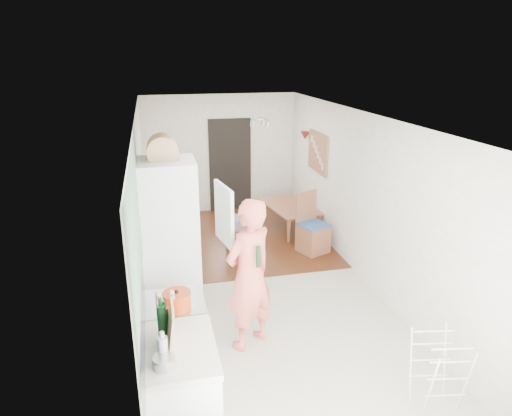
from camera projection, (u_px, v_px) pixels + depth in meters
name	position (u px, v px, depth m)	size (l,w,h in m)	color
room_shell	(259.00, 206.00, 6.43)	(3.20, 7.00, 2.50)	white
floor	(258.00, 285.00, 6.83)	(3.20, 7.00, 0.01)	#BBB1A0
wood_floor_overlay	(236.00, 238.00, 8.54)	(3.20, 3.30, 0.01)	#552614
sage_wall_panel	(137.00, 225.00, 4.05)	(0.02, 3.00, 1.30)	slate
tile_splashback	(143.00, 327.00, 3.77)	(0.02, 1.90, 0.50)	black
doorway_recess	(230.00, 166.00, 9.76)	(0.90, 0.04, 2.00)	black
base_cabinet	(182.00, 392.00, 4.07)	(0.60, 0.90, 0.86)	white
worktop	(180.00, 349.00, 3.92)	(0.62, 0.92, 0.06)	beige
range_cooker	(177.00, 342.00, 4.75)	(0.60, 0.60, 0.88)	white
cooker_top	(174.00, 303.00, 4.60)	(0.60, 0.60, 0.04)	silver
fridge_housing	(171.00, 247.00, 5.49)	(0.66, 0.66, 2.15)	white
fridge_door	(224.00, 215.00, 5.19)	(0.56, 0.04, 0.70)	white
fridge_interior	(195.00, 208.00, 5.41)	(0.02, 0.52, 0.66)	white
pinboard	(318.00, 152.00, 8.42)	(0.03, 0.90, 0.70)	tan
pinboard_frame	(317.00, 152.00, 8.41)	(0.01, 0.94, 0.74)	brown
wall_sconce	(305.00, 136.00, 8.94)	(0.18, 0.18, 0.16)	maroon
person	(249.00, 262.00, 5.12)	(0.78, 0.51, 2.15)	#F76959
dining_table	(290.00, 219.00, 8.92)	(1.17, 0.65, 0.41)	brown
dining_chair	(314.00, 224.00, 7.78)	(0.44, 0.44, 1.05)	brown
stool	(236.00, 236.00, 8.11)	(0.30, 0.30, 0.39)	brown
grey_drape	(237.00, 222.00, 7.97)	(0.40, 0.40, 0.18)	gray
drying_rack	(438.00, 372.00, 4.38)	(0.40, 0.36, 0.78)	white
bread_bin	(162.00, 150.00, 5.17)	(0.37, 0.35, 0.20)	#DDAA7C
red_casserole	(177.00, 300.00, 4.47)	(0.28, 0.28, 0.16)	#BB360E
steel_pan	(164.00, 362.00, 3.63)	(0.18, 0.18, 0.09)	silver
held_bottle	(258.00, 257.00, 4.93)	(0.05, 0.05, 0.24)	#163D1C
bottle_a	(162.00, 322.00, 3.96)	(0.07, 0.07, 0.32)	#163D1C
bottle_b	(165.00, 322.00, 4.01)	(0.06, 0.06, 0.28)	#163D1C
bottle_c	(163.00, 349.00, 3.70)	(0.08, 0.08, 0.21)	beige
pepper_mill_front	(172.00, 304.00, 4.36)	(0.05, 0.05, 0.20)	#DDAA7C
pepper_mill_back	(159.00, 306.00, 4.33)	(0.05, 0.05, 0.20)	#DDAA7C
chopping_boards	(171.00, 328.00, 3.82)	(0.04, 0.28, 0.38)	#DDAA7C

